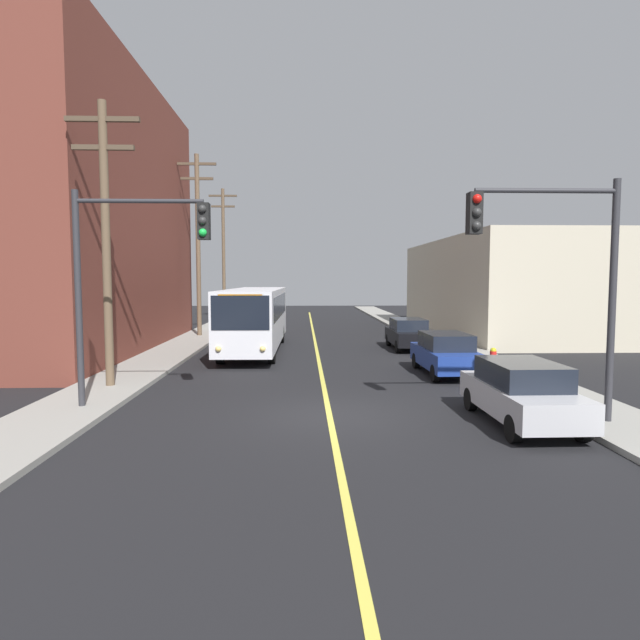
{
  "coord_description": "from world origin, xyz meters",
  "views": [
    {
      "loc": [
        -0.71,
        -14.41,
        3.71
      ],
      "look_at": [
        0.0,
        7.89,
        2.0
      ],
      "focal_mm": 30.11,
      "sensor_mm": 36.0,
      "label": 1
    }
  ],
  "objects": [
    {
      "name": "city_bus",
      "position": [
        -3.15,
        13.14,
        1.82
      ],
      "size": [
        2.72,
        12.19,
        3.2
      ],
      "color": "silver",
      "rests_on": "ground"
    },
    {
      "name": "parked_car_blue",
      "position": [
        4.82,
        6.05,
        0.84
      ],
      "size": [
        1.88,
        4.43,
        1.62
      ],
      "color": "navy",
      "rests_on": "ground"
    },
    {
      "name": "sidewalk_left",
      "position": [
        -7.25,
        10.0,
        0.07
      ],
      "size": [
        2.5,
        90.0,
        0.15
      ],
      "primitive_type": "cube",
      "color": "gray",
      "rests_on": "ground"
    },
    {
      "name": "utility_pole_near",
      "position": [
        -7.19,
        3.59,
        5.3
      ],
      "size": [
        2.4,
        0.28,
        9.32
      ],
      "color": "brown",
      "rests_on": "sidewalk_left"
    },
    {
      "name": "lane_stripe_center",
      "position": [
        0.0,
        15.0,
        0.01
      ],
      "size": [
        0.16,
        60.0,
        0.01
      ],
      "primitive_type": "cube",
      "color": "#D8CC4C",
      "rests_on": "ground"
    },
    {
      "name": "parked_car_black",
      "position": [
        4.85,
        13.62,
        0.84
      ],
      "size": [
        1.83,
        4.4,
        1.62
      ],
      "color": "black",
      "rests_on": "ground"
    },
    {
      "name": "utility_pole_far",
      "position": [
        -7.54,
        32.31,
        6.3
      ],
      "size": [
        2.4,
        0.28,
        11.26
      ],
      "color": "brown",
      "rests_on": "sidewalk_left"
    },
    {
      "name": "fire_hydrant",
      "position": [
        6.85,
        6.49,
        0.58
      ],
      "size": [
        0.44,
        0.26,
        0.84
      ],
      "color": "red",
      "rests_on": "sidewalk_right"
    },
    {
      "name": "building_left_brick",
      "position": [
        -13.49,
        13.68,
        6.95
      ],
      "size": [
        10.0,
        19.44,
        13.9
      ],
      "color": "brown",
      "rests_on": "ground"
    },
    {
      "name": "parked_car_silver",
      "position": [
        4.85,
        -1.11,
        0.84
      ],
      "size": [
        1.86,
        4.42,
        1.62
      ],
      "color": "#B7B7BC",
      "rests_on": "ground"
    },
    {
      "name": "traffic_signal_right_corner",
      "position": [
        5.41,
        -1.41,
        4.3
      ],
      "size": [
        3.75,
        0.48,
        6.0
      ],
      "color": "#2D2D33",
      "rests_on": "sidewalk_right"
    },
    {
      "name": "ground_plane",
      "position": [
        0.0,
        0.0,
        0.0
      ],
      "size": [
        120.0,
        120.0,
        0.0
      ],
      "primitive_type": "plane",
      "color": "black"
    },
    {
      "name": "traffic_signal_left_corner",
      "position": [
        -5.41,
        0.66,
        4.3
      ],
      "size": [
        3.75,
        0.48,
        6.0
      ],
      "color": "#2D2D33",
      "rests_on": "sidewalk_left"
    },
    {
      "name": "utility_pole_mid",
      "position": [
        -7.28,
        19.66,
        6.31
      ],
      "size": [
        2.4,
        0.28,
        11.28
      ],
      "color": "brown",
      "rests_on": "sidewalk_left"
    },
    {
      "name": "sidewalk_right",
      "position": [
        7.25,
        10.0,
        0.07
      ],
      "size": [
        2.5,
        90.0,
        0.15
      ],
      "primitive_type": "cube",
      "color": "gray",
      "rests_on": "ground"
    },
    {
      "name": "building_right_warehouse",
      "position": [
        14.5,
        22.32,
        3.18
      ],
      "size": [
        12.0,
        20.91,
        6.35
      ],
      "color": "beige",
      "rests_on": "ground"
    }
  ]
}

